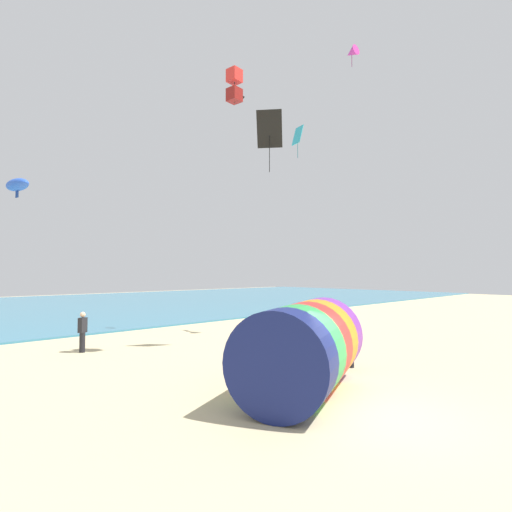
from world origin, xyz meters
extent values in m
plane|color=#CCBA8C|center=(0.00, 0.00, 0.00)|extent=(120.00, 120.00, 0.00)
cube|color=teal|center=(0.00, 37.11, 0.05)|extent=(120.00, 40.00, 0.10)
cylinder|color=navy|center=(-1.97, 1.36, 1.30)|extent=(1.99, 2.80, 2.60)
cylinder|color=green|center=(-1.01, 1.77, 1.30)|extent=(1.99, 2.80, 2.60)
cylinder|color=red|center=(-0.05, 2.19, 1.30)|extent=(1.99, 2.80, 2.60)
cylinder|color=orange|center=(0.91, 2.61, 1.30)|extent=(1.99, 2.80, 2.60)
cylinder|color=purple|center=(1.87, 3.02, 1.30)|extent=(1.99, 2.80, 2.60)
cylinder|color=black|center=(2.37, 3.24, 1.30)|extent=(1.00, 2.22, 2.39)
cylinder|color=black|center=(3.64, 3.01, 0.44)|extent=(0.24, 0.24, 0.87)
cube|color=#2D4CA5|center=(3.64, 3.01, 1.20)|extent=(0.42, 0.40, 0.65)
sphere|color=beige|center=(3.64, 3.01, 1.66)|extent=(0.24, 0.24, 0.24)
cube|color=red|center=(2.07, 7.72, 12.02)|extent=(0.58, 0.58, 0.57)
cube|color=maroon|center=(2.07, 7.72, 11.16)|extent=(0.58, 0.58, 0.57)
cylinder|color=black|center=(2.07, 7.72, 11.59)|extent=(0.02, 0.02, 1.52)
cube|color=#2DB2C6|center=(8.53, 9.56, 11.42)|extent=(0.52, 0.83, 1.09)
cylinder|color=#1B6B77|center=(8.53, 9.56, 10.65)|extent=(0.03, 0.03, 1.12)
cone|color=#D1339E|center=(10.06, 6.86, 15.84)|extent=(0.65, 0.74, 0.70)
cylinder|color=#7D1E5E|center=(10.06, 6.86, 15.34)|extent=(0.03, 0.03, 0.66)
cube|color=black|center=(4.10, 7.56, 10.15)|extent=(1.24, 1.32, 1.60)
cylinder|color=black|center=(4.10, 7.56, 8.97)|extent=(0.03, 0.03, 1.71)
ellipsoid|color=blue|center=(-4.88, 13.17, 7.03)|extent=(0.99, 1.64, 0.63)
cube|color=navy|center=(-4.88, 13.17, 6.70)|extent=(0.07, 0.22, 0.39)
ellipsoid|color=black|center=(6.31, 12.22, 13.77)|extent=(0.54, 0.85, 0.28)
cube|color=black|center=(6.31, 12.22, 13.60)|extent=(0.05, 0.11, 0.20)
cylinder|color=black|center=(-2.38, 12.63, 0.43)|extent=(0.24, 0.24, 0.86)
cube|color=#232328|center=(-2.38, 12.63, 1.18)|extent=(0.42, 0.37, 0.64)
sphere|color=beige|center=(-2.38, 12.63, 1.63)|extent=(0.23, 0.23, 0.23)
camera|label=1|loc=(-9.10, -5.14, 3.48)|focal=28.00mm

